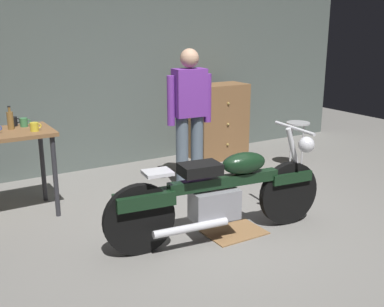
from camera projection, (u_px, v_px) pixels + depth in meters
ground_plane at (234, 236)px, 4.41m from camera, size 12.00×12.00×0.00m
back_wall at (115, 54)px, 6.30m from camera, size 8.00×0.12×3.10m
motorcycle at (221, 192)px, 4.27m from camera, size 2.18×0.60×1.00m
person_standing at (190, 112)px, 5.52m from camera, size 0.57×0.25×1.67m
shop_stool at (298, 132)px, 6.39m from camera, size 0.32×0.32×0.64m
wooden_dresser at (219, 122)px, 6.85m from camera, size 0.80×0.47×1.10m
drip_tray at (234, 232)px, 4.47m from camera, size 0.56×0.40×0.01m
mug_yellow_tall at (35, 127)px, 4.66m from camera, size 0.11×0.08×0.09m
mug_green_speckled at (24, 122)px, 4.86m from camera, size 0.11×0.08×0.09m
mug_black_matte at (14, 121)px, 4.89m from camera, size 0.11×0.08×0.10m
bottle at (10, 120)px, 4.73m from camera, size 0.06×0.06×0.24m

